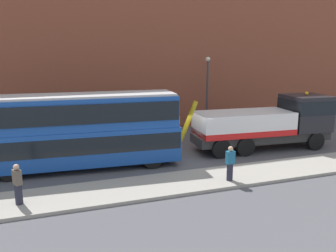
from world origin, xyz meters
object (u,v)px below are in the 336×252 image
Objects in this scene: pedestrian_bystander at (230,164)px; street_lamp at (207,87)px; recovery_tow_truck at (268,122)px; pedestrian_onlooker at (18,185)px; double_decker_bus at (77,129)px.

street_lamp is at bearing -24.97° from pedestrian_bystander.
recovery_tow_truck is at bearing -77.61° from street_lamp.
pedestrian_onlooker is 0.29× the size of street_lamp.
pedestrian_bystander is (9.47, -0.48, 0.00)m from pedestrian_onlooker.
recovery_tow_truck reaches higher than pedestrian_onlooker.
recovery_tow_truck is at bearing 3.71° from double_decker_bus.
street_lamp is at bearing 34.33° from double_decker_bus.
street_lamp is at bearing 106.25° from recovery_tow_truck.
recovery_tow_truck is at bearing -9.19° from pedestrian_onlooker.
street_lamp is (3.98, 10.97, 2.49)m from pedestrian_bystander.
pedestrian_onlooker is 1.00× the size of pedestrian_bystander.
recovery_tow_truck is 7.14m from pedestrian_bystander.
double_decker_bus is 1.91× the size of street_lamp.
street_lamp reaches higher than pedestrian_onlooker.
pedestrian_onlooker is 17.24m from street_lamp.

